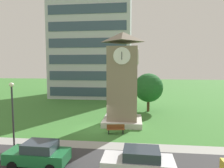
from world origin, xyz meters
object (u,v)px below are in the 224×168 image
Objects in this scene: tree_near_tower at (148,88)px; clock_tower at (123,83)px; parked_car_white at (139,162)px; street_lamp at (12,108)px; park_bench at (116,129)px; parked_car_green at (38,154)px.

clock_tower is at bearing -116.98° from tree_near_tower.
street_lamp is at bearing 164.39° from parked_car_white.
park_bench is 0.34× the size of street_lamp.
tree_near_tower is 1.27× the size of parked_car_white.
parked_car_green is (-4.57, -7.12, 0.40)m from park_bench.
parked_car_green is 6.70m from parked_car_white.
parked_car_green and parked_car_white have the same top height.
street_lamp is 10.69m from parked_car_white.
clock_tower is 12.43m from parked_car_green.
park_bench is 8.47m from parked_car_green.
tree_near_tower is (11.76, 14.98, 0.12)m from street_lamp.
parked_car_green is 0.94× the size of parked_car_white.
tree_near_tower is 19.54m from parked_car_green.
clock_tower is at bearing 44.73° from street_lamp.
parked_car_white is (9.99, -2.79, -2.55)m from street_lamp.
parked_car_white is (-1.76, -17.77, -2.67)m from tree_near_tower.
street_lamp is at bearing -135.27° from clock_tower.
parked_car_white is at bearing -81.46° from clock_tower.
park_bench is at bearing 105.87° from parked_car_white.
street_lamp reaches higher than parked_car_white.
parked_car_green is at bearing -115.91° from tree_near_tower.
tree_near_tower is at bearing 51.87° from street_lamp.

